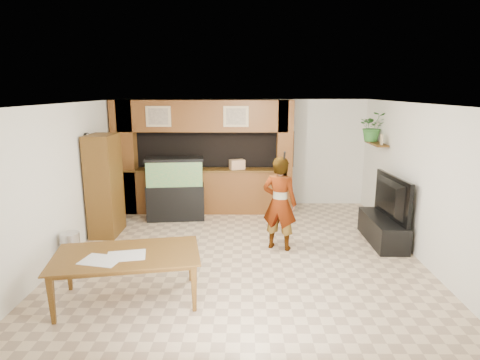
{
  "coord_description": "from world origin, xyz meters",
  "views": [
    {
      "loc": [
        0.04,
        -6.58,
        2.82
      ],
      "look_at": [
        -0.04,
        0.6,
        1.2
      ],
      "focal_mm": 30.0,
      "sensor_mm": 36.0,
      "label": 1
    }
  ],
  "objects_px": {
    "pantry_cabinet": "(105,185)",
    "dining_table": "(128,278)",
    "aquarium": "(175,190)",
    "person": "(280,203)",
    "television": "(385,197)"
  },
  "relations": [
    {
      "from": "pantry_cabinet",
      "to": "dining_table",
      "type": "distance_m",
      "value": 2.96
    },
    {
      "from": "dining_table",
      "to": "aquarium",
      "type": "bearing_deg",
      "value": 78.73
    },
    {
      "from": "aquarium",
      "to": "television",
      "type": "height_order",
      "value": "aquarium"
    },
    {
      "from": "aquarium",
      "to": "person",
      "type": "height_order",
      "value": "person"
    },
    {
      "from": "person",
      "to": "pantry_cabinet",
      "type": "bearing_deg",
      "value": 7.62
    },
    {
      "from": "pantry_cabinet",
      "to": "person",
      "type": "height_order",
      "value": "pantry_cabinet"
    },
    {
      "from": "aquarium",
      "to": "person",
      "type": "relative_size",
      "value": 0.82
    },
    {
      "from": "person",
      "to": "dining_table",
      "type": "bearing_deg",
      "value": 60.92
    },
    {
      "from": "pantry_cabinet",
      "to": "dining_table",
      "type": "bearing_deg",
      "value": -66.06
    },
    {
      "from": "television",
      "to": "person",
      "type": "distance_m",
      "value": 2.01
    },
    {
      "from": "aquarium",
      "to": "dining_table",
      "type": "distance_m",
      "value": 3.59
    },
    {
      "from": "person",
      "to": "dining_table",
      "type": "xyz_separation_m",
      "value": [
        -2.19,
        -1.91,
        -0.51
      ]
    },
    {
      "from": "aquarium",
      "to": "person",
      "type": "bearing_deg",
      "value": -44.0
    },
    {
      "from": "person",
      "to": "dining_table",
      "type": "height_order",
      "value": "person"
    },
    {
      "from": "person",
      "to": "dining_table",
      "type": "distance_m",
      "value": 2.95
    }
  ]
}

